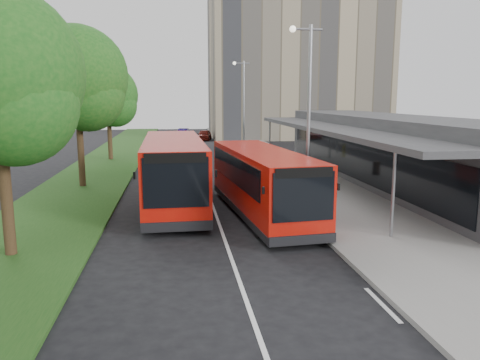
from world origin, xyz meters
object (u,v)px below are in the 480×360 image
object	(u,v)px
tree_mid	(77,84)
car_far	(183,133)
bus_second	(174,171)
bus_main	(262,182)
tree_far	(108,99)
lamp_post_near	(307,105)
bollard	(253,152)
car_near	(204,135)
lamp_post_far	(243,102)
litter_bin	(295,170)

from	to	relation	value
tree_mid	car_far	world-z (taller)	tree_mid
bus_second	bus_main	bearing A→B (deg)	-36.05
tree_far	bus_second	size ratio (longest dim) A/B	0.69
lamp_post_near	bollard	world-z (taller)	lamp_post_near
car_near	lamp_post_near	bearing A→B (deg)	-75.81
lamp_post_near	car_near	xyz separation A→B (m)	(-2.34, 36.73, -4.07)
lamp_post_near	bollard	xyz separation A→B (m)	(0.45, 17.35, -4.00)
lamp_post_far	car_near	size ratio (longest dim) A/B	2.11
lamp_post_near	car_far	size ratio (longest dim) A/B	2.38
litter_bin	car_far	bearing A→B (deg)	100.76
tree_mid	tree_far	distance (m)	12.03
lamp_post_far	bollard	xyz separation A→B (m)	(0.45, -2.65, -4.00)
car_far	tree_mid	bearing A→B (deg)	-85.67
lamp_post_far	bollard	world-z (taller)	lamp_post_far
bus_main	lamp_post_far	bearing A→B (deg)	78.57
bollard	tree_far	bearing A→B (deg)	171.63
lamp_post_near	bus_main	size ratio (longest dim) A/B	0.78
bus_second	car_far	distance (m)	40.12
tree_far	bus_main	distance (m)	22.02
tree_far	car_far	bearing A→B (deg)	74.59
tree_mid	litter_bin	distance (m)	13.83
bus_second	car_near	bearing A→B (deg)	82.98
lamp_post_near	car_far	world-z (taller)	lamp_post_near
tree_mid	bus_second	xyz separation A→B (m)	(5.21, -5.16, -4.22)
lamp_post_far	car_far	size ratio (longest dim) A/B	2.38
lamp_post_near	bus_main	xyz separation A→B (m)	(-2.14, -0.74, -3.26)
bus_main	tree_mid	bearing A→B (deg)	133.53
car_far	bollard	bearing A→B (deg)	-63.37
lamp_post_near	litter_bin	world-z (taller)	lamp_post_near
bus_main	litter_bin	xyz separation A→B (m)	(3.76, 8.91, -0.88)
tree_mid	lamp_post_far	xyz separation A→B (m)	(11.13, 12.95, -1.11)
tree_mid	car_near	size ratio (longest dim) A/B	2.39
lamp_post_near	litter_bin	size ratio (longest dim) A/B	9.42
bus_main	bus_second	xyz separation A→B (m)	(-3.78, 2.64, 0.16)
tree_far	lamp_post_near	distance (m)	22.07
lamp_post_far	car_near	distance (m)	17.37
litter_bin	bus_main	bearing A→B (deg)	-112.87
tree_mid	bus_main	size ratio (longest dim) A/B	0.88
lamp_post_near	lamp_post_far	bearing A→B (deg)	90.00
tree_mid	car_near	xyz separation A→B (m)	(8.79, 29.67, -5.19)
lamp_post_near	bollard	size ratio (longest dim) A/B	7.10
bollard	tree_mid	bearing A→B (deg)	-138.36
tree_far	car_far	xyz separation A→B (m)	(6.32, 22.93, -4.42)
lamp_post_near	bus_main	distance (m)	3.97
tree_mid	bus_main	bearing A→B (deg)	-40.93
bollard	car_near	size ratio (longest dim) A/B	0.30
tree_mid	bollard	world-z (taller)	tree_mid
tree_far	car_far	distance (m)	24.20
tree_mid	litter_bin	xyz separation A→B (m)	(12.75, 1.12, -5.26)
lamp_post_near	lamp_post_far	size ratio (longest dim) A/B	1.00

